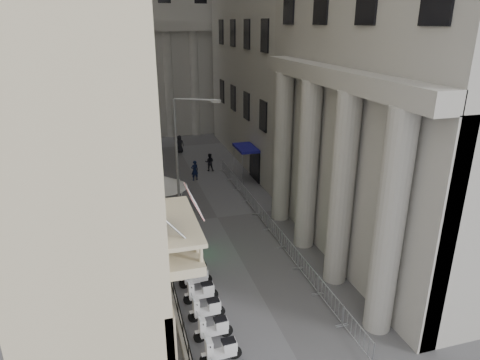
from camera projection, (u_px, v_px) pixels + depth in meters
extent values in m
cube|color=#ACAAA3|center=(159.00, 4.00, 50.88)|extent=(22.00, 10.00, 30.00)
cylinder|color=silver|center=(146.00, 209.00, 29.16)|extent=(0.06, 0.06, 1.94)
cylinder|color=silver|center=(182.00, 205.00, 29.80)|extent=(0.06, 0.06, 1.94)
cylinder|color=silver|center=(143.00, 196.00, 31.38)|extent=(0.06, 0.06, 1.94)
cylinder|color=silver|center=(177.00, 192.00, 32.03)|extent=(0.06, 0.06, 1.94)
cube|color=silver|center=(161.00, 187.00, 30.24)|extent=(2.65, 2.65, 0.11)
cone|color=silver|center=(161.00, 181.00, 30.09)|extent=(3.53, 3.53, 0.88)
cylinder|color=gray|center=(177.00, 170.00, 26.33)|extent=(0.16, 0.16, 8.74)
cylinder|color=gray|center=(196.00, 100.00, 24.63)|extent=(2.43, 1.21, 0.12)
cube|color=gray|center=(216.00, 101.00, 24.48)|extent=(0.60, 0.45, 0.16)
cube|color=black|center=(194.00, 241.00, 24.95)|extent=(0.44, 0.93, 1.90)
cube|color=#19E54C|center=(196.00, 237.00, 24.89)|extent=(0.17, 0.68, 1.05)
imported|color=black|center=(195.00, 170.00, 36.97)|extent=(0.73, 0.56, 1.78)
imported|color=black|center=(210.00, 162.00, 39.36)|extent=(0.95, 0.83, 1.67)
imported|color=black|center=(180.00, 144.00, 44.92)|extent=(0.91, 0.61, 1.84)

